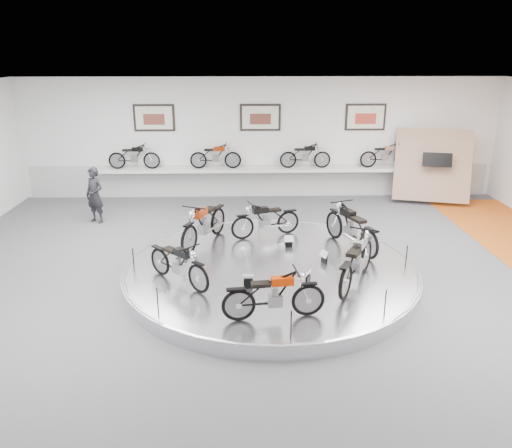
{
  "coord_description": "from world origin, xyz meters",
  "views": [
    {
      "loc": [
        -0.58,
        -9.75,
        4.73
      ],
      "look_at": [
        -0.31,
        0.6,
        1.17
      ],
      "focal_mm": 35.0,
      "sensor_mm": 36.0,
      "label": 1
    }
  ],
  "objects_px": {
    "visitor": "(95,195)",
    "bike_a": "(351,227)",
    "bike_f": "(357,260)",
    "bike_b": "(266,219)",
    "display_platform": "(270,272)",
    "shelf": "(260,170)",
    "bike_c": "(204,223)",
    "bike_e": "(274,295)",
    "bike_d": "(178,263)"
  },
  "relations": [
    {
      "from": "shelf",
      "to": "bike_d",
      "type": "xyz_separation_m",
      "value": [
        -1.9,
        -7.24,
        -0.25
      ]
    },
    {
      "from": "bike_b",
      "to": "bike_d",
      "type": "xyz_separation_m",
      "value": [
        -1.87,
        -2.68,
        -0.01
      ]
    },
    {
      "from": "bike_b",
      "to": "display_platform",
      "type": "bearing_deg",
      "value": 71.83
    },
    {
      "from": "bike_b",
      "to": "bike_e",
      "type": "xyz_separation_m",
      "value": [
        -0.04,
        -4.14,
        -0.0
      ]
    },
    {
      "from": "bike_a",
      "to": "bike_b",
      "type": "distance_m",
      "value": 2.16
    },
    {
      "from": "display_platform",
      "to": "bike_a",
      "type": "relative_size",
      "value": 3.54
    },
    {
      "from": "display_platform",
      "to": "shelf",
      "type": "height_order",
      "value": "shelf"
    },
    {
      "from": "bike_b",
      "to": "bike_f",
      "type": "bearing_deg",
      "value": 101.92
    },
    {
      "from": "display_platform",
      "to": "bike_e",
      "type": "distance_m",
      "value": 2.37
    },
    {
      "from": "shelf",
      "to": "bike_d",
      "type": "distance_m",
      "value": 7.49
    },
    {
      "from": "bike_c",
      "to": "bike_d",
      "type": "relative_size",
      "value": 1.2
    },
    {
      "from": "shelf",
      "to": "bike_f",
      "type": "bearing_deg",
      "value": -77.29
    },
    {
      "from": "shelf",
      "to": "bike_d",
      "type": "bearing_deg",
      "value": -104.69
    },
    {
      "from": "display_platform",
      "to": "visitor",
      "type": "bearing_deg",
      "value": 140.76
    },
    {
      "from": "display_platform",
      "to": "bike_a",
      "type": "distance_m",
      "value": 2.3
    },
    {
      "from": "display_platform",
      "to": "bike_c",
      "type": "height_order",
      "value": "bike_c"
    },
    {
      "from": "bike_f",
      "to": "visitor",
      "type": "relative_size",
      "value": 1.1
    },
    {
      "from": "bike_c",
      "to": "bike_f",
      "type": "bearing_deg",
      "value": 78.04
    },
    {
      "from": "shelf",
      "to": "bike_f",
      "type": "height_order",
      "value": "bike_f"
    },
    {
      "from": "shelf",
      "to": "visitor",
      "type": "xyz_separation_m",
      "value": [
        -4.89,
        -2.4,
        -0.18
      ]
    },
    {
      "from": "bike_a",
      "to": "bike_d",
      "type": "bearing_deg",
      "value": 92.96
    },
    {
      "from": "bike_c",
      "to": "bike_d",
      "type": "height_order",
      "value": "bike_c"
    },
    {
      "from": "shelf",
      "to": "bike_f",
      "type": "relative_size",
      "value": 6.11
    },
    {
      "from": "bike_b",
      "to": "bike_e",
      "type": "relative_size",
      "value": 1.0
    },
    {
      "from": "bike_d",
      "to": "shelf",
      "type": "bearing_deg",
      "value": 119.55
    },
    {
      "from": "bike_d",
      "to": "bike_a",
      "type": "bearing_deg",
      "value": 69.68
    },
    {
      "from": "bike_e",
      "to": "visitor",
      "type": "height_order",
      "value": "visitor"
    },
    {
      "from": "bike_a",
      "to": "bike_c",
      "type": "xyz_separation_m",
      "value": [
        -3.5,
        0.36,
        0.01
      ]
    },
    {
      "from": "bike_e",
      "to": "bike_d",
      "type": "bearing_deg",
      "value": 134.33
    },
    {
      "from": "bike_d",
      "to": "visitor",
      "type": "relative_size",
      "value": 0.94
    },
    {
      "from": "display_platform",
      "to": "visitor",
      "type": "xyz_separation_m",
      "value": [
        -4.89,
        4.0,
        0.67
      ]
    },
    {
      "from": "bike_e",
      "to": "visitor",
      "type": "distance_m",
      "value": 7.92
    },
    {
      "from": "bike_c",
      "to": "bike_e",
      "type": "bearing_deg",
      "value": 46.1
    },
    {
      "from": "bike_b",
      "to": "bike_f",
      "type": "relative_size",
      "value": 0.86
    },
    {
      "from": "shelf",
      "to": "bike_f",
      "type": "distance_m",
      "value": 7.56
    },
    {
      "from": "display_platform",
      "to": "bike_f",
      "type": "distance_m",
      "value": 2.04
    },
    {
      "from": "bike_b",
      "to": "shelf",
      "type": "bearing_deg",
      "value": -109.29
    },
    {
      "from": "visitor",
      "to": "bike_a",
      "type": "bearing_deg",
      "value": 4.53
    },
    {
      "from": "bike_f",
      "to": "bike_a",
      "type": "bearing_deg",
      "value": 20.0
    },
    {
      "from": "bike_b",
      "to": "bike_f",
      "type": "distance_m",
      "value": 3.29
    },
    {
      "from": "bike_d",
      "to": "bike_e",
      "type": "bearing_deg",
      "value": 5.75
    },
    {
      "from": "visitor",
      "to": "bike_d",
      "type": "bearing_deg",
      "value": -30.06
    },
    {
      "from": "bike_d",
      "to": "visitor",
      "type": "bearing_deg",
      "value": 166.02
    },
    {
      "from": "display_platform",
      "to": "shelf",
      "type": "distance_m",
      "value": 6.46
    },
    {
      "from": "bike_f",
      "to": "bike_e",
      "type": "bearing_deg",
      "value": 155.78
    },
    {
      "from": "bike_e",
      "to": "bike_f",
      "type": "relative_size",
      "value": 0.86
    },
    {
      "from": "display_platform",
      "to": "bike_c",
      "type": "relative_size",
      "value": 3.5
    },
    {
      "from": "bike_a",
      "to": "visitor",
      "type": "height_order",
      "value": "visitor"
    },
    {
      "from": "bike_b",
      "to": "visitor",
      "type": "bearing_deg",
      "value": -42.78
    },
    {
      "from": "bike_a",
      "to": "bike_f",
      "type": "height_order",
      "value": "bike_a"
    }
  ]
}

